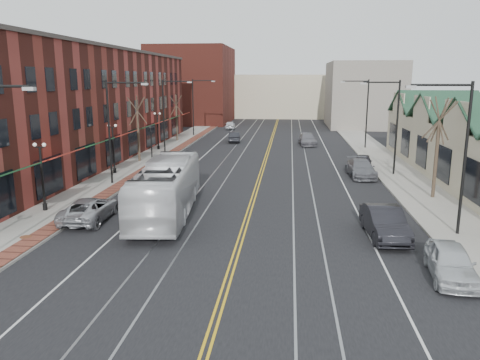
% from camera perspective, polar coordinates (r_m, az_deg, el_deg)
% --- Properties ---
extents(ground, '(160.00, 160.00, 0.00)m').
position_cam_1_polar(ground, '(20.82, -1.17, -11.14)').
color(ground, black).
rests_on(ground, ground).
extents(sidewalk_left, '(4.00, 120.00, 0.15)m').
position_cam_1_polar(sidewalk_left, '(42.34, -13.99, 0.76)').
color(sidewalk_left, gray).
rests_on(sidewalk_left, ground).
extents(sidewalk_right, '(4.00, 120.00, 0.15)m').
position_cam_1_polar(sidewalk_right, '(40.94, 19.45, 0.03)').
color(sidewalk_right, gray).
rests_on(sidewalk_right, ground).
extents(building_left, '(10.00, 50.00, 11.00)m').
position_cam_1_polar(building_left, '(50.78, -19.13, 8.50)').
color(building_left, maroon).
rests_on(building_left, ground).
extents(backdrop_left, '(14.00, 18.00, 14.00)m').
position_cam_1_polar(backdrop_left, '(90.85, -5.76, 11.44)').
color(backdrop_left, maroon).
rests_on(backdrop_left, ground).
extents(backdrop_mid, '(22.00, 14.00, 9.00)m').
position_cam_1_polar(backdrop_mid, '(104.05, 4.80, 10.18)').
color(backdrop_mid, '#B4AA8B').
rests_on(backdrop_mid, ground).
extents(backdrop_right, '(12.00, 16.00, 11.00)m').
position_cam_1_polar(backdrop_right, '(84.93, 14.80, 10.03)').
color(backdrop_right, slate).
rests_on(backdrop_right, ground).
extents(streetlight_l_1, '(3.33, 0.25, 8.00)m').
position_cam_1_polar(streetlight_l_1, '(37.60, -15.08, 6.92)').
color(streetlight_l_1, black).
rests_on(streetlight_l_1, sidewalk_left).
extents(streetlight_l_2, '(3.33, 0.25, 8.00)m').
position_cam_1_polar(streetlight_l_2, '(52.80, -8.84, 8.63)').
color(streetlight_l_2, black).
rests_on(streetlight_l_2, sidewalk_left).
extents(streetlight_l_3, '(3.33, 0.25, 8.00)m').
position_cam_1_polar(streetlight_l_3, '(68.37, -5.39, 9.52)').
color(streetlight_l_3, black).
rests_on(streetlight_l_3, sidewalk_left).
extents(streetlight_r_0, '(3.33, 0.25, 8.00)m').
position_cam_1_polar(streetlight_r_0, '(26.60, 24.98, 4.12)').
color(streetlight_r_0, black).
rests_on(streetlight_r_0, sidewalk_right).
extents(streetlight_r_1, '(3.33, 0.25, 8.00)m').
position_cam_1_polar(streetlight_r_1, '(41.97, 18.04, 7.26)').
color(streetlight_r_1, black).
rests_on(streetlight_r_1, sidewalk_right).
extents(streetlight_r_2, '(3.33, 0.25, 8.00)m').
position_cam_1_polar(streetlight_r_2, '(57.69, 14.82, 8.67)').
color(streetlight_r_2, black).
rests_on(streetlight_r_2, sidewalk_right).
extents(lamppost_l_1, '(0.84, 0.28, 4.27)m').
position_cam_1_polar(lamppost_l_1, '(31.55, -22.95, 0.21)').
color(lamppost_l_1, black).
rests_on(lamppost_l_1, sidewalk_left).
extents(lamppost_l_2, '(0.84, 0.28, 4.27)m').
position_cam_1_polar(lamppost_l_2, '(42.26, -15.16, 3.60)').
color(lamppost_l_2, black).
rests_on(lamppost_l_2, sidewalk_left).
extents(lamppost_l_3, '(0.84, 0.28, 4.27)m').
position_cam_1_polar(lamppost_l_3, '(55.43, -9.97, 5.82)').
color(lamppost_l_3, black).
rests_on(lamppost_l_3, sidewalk_left).
extents(tree_left_near, '(1.78, 1.37, 6.48)m').
position_cam_1_polar(tree_left_near, '(47.61, -12.32, 6.27)').
color(tree_left_near, '#382B21').
rests_on(tree_left_near, sidewalk_left).
extents(tree_left_far, '(1.66, 1.28, 6.02)m').
position_cam_1_polar(tree_left_far, '(62.95, -7.75, 7.63)').
color(tree_left_far, '#382B21').
rests_on(tree_left_far, sidewalk_left).
extents(tree_right_mid, '(1.90, 1.46, 6.93)m').
position_cam_1_polar(tree_right_mid, '(34.75, 22.90, 3.84)').
color(tree_right_mid, '#382B21').
rests_on(tree_right_mid, sidewalk_right).
extents(manhole_mid, '(0.60, 0.60, 0.02)m').
position_cam_1_polar(manhole_mid, '(27.09, -24.67, -6.32)').
color(manhole_mid, '#592D19').
rests_on(manhole_mid, sidewalk_left).
extents(manhole_far, '(0.60, 0.60, 0.02)m').
position_cam_1_polar(manhole_far, '(31.28, -20.06, -3.52)').
color(manhole_far, '#592D19').
rests_on(manhole_far, sidewalk_left).
extents(traffic_signal, '(0.18, 0.15, 3.80)m').
position_cam_1_polar(traffic_signal, '(45.28, -10.75, 4.56)').
color(traffic_signal, black).
rests_on(traffic_signal, sidewalk_left).
extents(transit_bus, '(3.89, 12.16, 3.33)m').
position_cam_1_polar(transit_bus, '(29.09, -8.91, -1.00)').
color(transit_bus, silver).
rests_on(transit_bus, ground).
extents(parked_suv, '(2.47, 5.09, 1.39)m').
position_cam_1_polar(parked_suv, '(29.14, -17.84, -3.39)').
color(parked_suv, '#A4A6AB').
rests_on(parked_suv, ground).
extents(parked_car_a, '(2.18, 4.41, 1.45)m').
position_cam_1_polar(parked_car_a, '(21.82, 24.30, -9.11)').
color(parked_car_a, silver).
rests_on(parked_car_a, ground).
extents(parked_car_b, '(1.99, 5.07, 1.64)m').
position_cam_1_polar(parked_car_b, '(25.93, 17.21, -4.99)').
color(parked_car_b, black).
rests_on(parked_car_b, ground).
extents(parked_car_c, '(2.31, 5.19, 1.48)m').
position_cam_1_polar(parked_car_c, '(41.28, 14.53, 1.38)').
color(parked_car_c, slate).
rests_on(parked_car_c, ground).
extents(parked_car_d, '(2.09, 4.10, 1.34)m').
position_cam_1_polar(parked_car_d, '(44.96, 14.77, 2.14)').
color(parked_car_d, '#232127').
rests_on(parked_car_d, ground).
extents(distant_car_left, '(1.82, 4.24, 1.36)m').
position_cam_1_polar(distant_car_left, '(62.14, -0.69, 5.28)').
color(distant_car_left, black).
rests_on(distant_car_left, ground).
extents(distant_car_right, '(2.44, 5.10, 1.43)m').
position_cam_1_polar(distant_car_right, '(59.85, 8.20, 4.92)').
color(distant_car_right, slate).
rests_on(distant_car_right, ground).
extents(distant_car_far, '(2.03, 4.19, 1.38)m').
position_cam_1_polar(distant_car_far, '(77.83, -1.21, 6.70)').
color(distant_car_far, silver).
rests_on(distant_car_far, ground).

